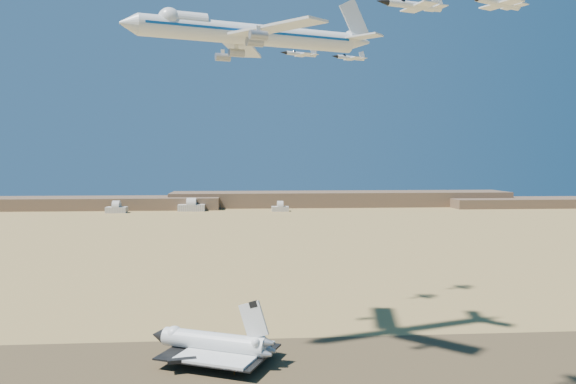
{
  "coord_description": "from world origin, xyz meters",
  "views": [
    {
      "loc": [
        0.79,
        -154.51,
        58.4
      ],
      "look_at": [
        13.21,
        8.0,
        48.94
      ],
      "focal_mm": 35.0,
      "sensor_mm": 36.0,
      "label": 1
    }
  ],
  "objects": [
    {
      "name": "runway",
      "position": [
        0.0,
        0.0,
        0.03
      ],
      "size": [
        600.0,
        50.0,
        0.06
      ],
      "primitive_type": "cube",
      "color": "brown",
      "rests_on": "ground"
    },
    {
      "name": "shuttle",
      "position": [
        -8.77,
        5.61,
        5.16
      ],
      "size": [
        39.4,
        33.42,
        19.18
      ],
      "rotation": [
        0.0,
        0.0,
        -0.42
      ],
      "color": "silver",
      "rests_on": "runway"
    },
    {
      "name": "chase_jet_d",
      "position": [
        43.18,
        71.74,
        99.47
      ],
      "size": [
        15.43,
        9.17,
        3.98
      ],
      "rotation": [
        0.0,
        0.0,
        0.4
      ],
      "color": "silver"
    },
    {
      "name": "ground",
      "position": [
        0.0,
        0.0,
        0.0
      ],
      "size": [
        1200.0,
        1200.0,
        0.0
      ],
      "primitive_type": "plane",
      "color": "#A38148",
      "rests_on": "ground"
    },
    {
      "name": "chase_jet_a",
      "position": [
        36.7,
        -35.29,
        91.32
      ],
      "size": [
        16.32,
        9.53,
        4.16
      ],
      "rotation": [
        0.0,
        0.0,
        0.31
      ],
      "color": "silver"
    },
    {
      "name": "chase_jet_c",
      "position": [
        21.52,
        56.38,
        97.8
      ],
      "size": [
        14.95,
        8.86,
        3.85
      ],
      "rotation": [
        0.0,
        0.0,
        0.38
      ],
      "color": "silver"
    },
    {
      "name": "chase_jet_b",
      "position": [
        47.43,
        -52.14,
        87.51
      ],
      "size": [
        13.79,
        9.08,
        3.63
      ],
      "rotation": [
        0.0,
        0.0,
        0.48
      ],
      "color": "silver"
    },
    {
      "name": "crew_a",
      "position": [
        -0.96,
        -2.99,
        0.86
      ],
      "size": [
        0.39,
        0.59,
        1.6
      ],
      "primitive_type": "imported",
      "rotation": [
        0.0,
        0.0,
        1.59
      ],
      "color": "orange",
      "rests_on": "runway"
    },
    {
      "name": "crew_c",
      "position": [
        -2.33,
        -4.73,
        0.92
      ],
      "size": [
        1.13,
        0.86,
        1.72
      ],
      "primitive_type": "imported",
      "rotation": [
        0.0,
        0.0,
        2.76
      ],
      "color": "orange",
      "rests_on": "runway"
    },
    {
      "name": "ridgeline",
      "position": [
        65.32,
        527.31,
        7.63
      ],
      "size": [
        960.0,
        90.0,
        18.0
      ],
      "color": "brown",
      "rests_on": "ground"
    },
    {
      "name": "hangars",
      "position": [
        -64.0,
        478.43,
        4.83
      ],
      "size": [
        200.5,
        29.5,
        30.0
      ],
      "color": "beige",
      "rests_on": "ground"
    },
    {
      "name": "carrier_747",
      "position": [
        0.57,
        11.11,
        94.92
      ],
      "size": [
        76.37,
        56.77,
        19.17
      ],
      "rotation": [
        0.0,
        0.0,
        0.31
      ],
      "color": "silver"
    },
    {
      "name": "crew_b",
      "position": [
        -0.38,
        -1.21,
        0.91
      ],
      "size": [
        0.82,
        0.95,
        1.69
      ],
      "primitive_type": "imported",
      "rotation": [
        0.0,
        0.0,
        2.08
      ],
      "color": "orange",
      "rests_on": "runway"
    }
  ]
}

